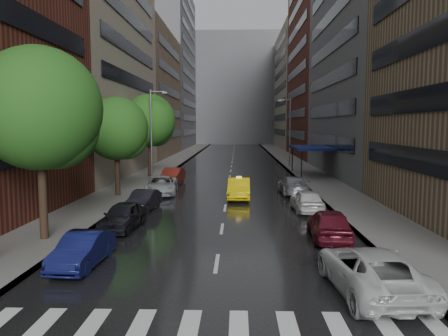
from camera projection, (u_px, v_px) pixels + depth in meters
The scene contains 17 objects.
ground at pixel (211, 303), 14.01m from camera, with size 220.00×220.00×0.00m, color gray.
road at pixel (232, 164), 63.74m from camera, with size 14.00×140.00×0.01m, color black.
sidewalk_left at pixel (171, 163), 64.02m from camera, with size 4.00×140.00×0.15m, color gray.
sidewalk_right at pixel (294, 163), 63.45m from camera, with size 4.00×140.00×0.15m, color gray.
crosswalk at pixel (213, 332), 12.02m from camera, with size 13.15×2.80×0.01m.
buildings_left at pixel (141, 61), 71.36m from camera, with size 8.00×108.00×38.00m.
buildings_right at pixel (328, 65), 68.44m from camera, with size 8.05×109.10×36.00m.
building_far at pixel (235, 90), 129.78m from camera, with size 40.00×14.00×32.00m, color slate.
tree_near at pixel (39, 109), 20.74m from camera, with size 5.91×5.91×9.42m.
tree_mid at pixel (116, 129), 33.93m from camera, with size 4.94×4.94×7.87m.
tree_far at pixel (149, 121), 46.47m from camera, with size 5.61×5.61×8.95m.
taxi at pixel (239, 188), 33.66m from camera, with size 1.67×4.80×1.58m, color yellow.
parked_cars_left at pixel (150, 194), 31.26m from camera, with size 2.91×28.75×1.55m.
parked_cars_right at pixel (320, 215), 23.95m from camera, with size 2.99×26.63×1.58m.
street_lamp_left at pixel (152, 133), 43.61m from camera, with size 1.74×0.22×9.00m.
street_lamp_right at pixel (289, 131), 58.04m from camera, with size 1.74×0.22×9.00m.
awning at pixel (311, 148), 48.23m from camera, with size 4.00×8.00×3.12m.
Camera 1 is at (0.85, -13.49, 5.71)m, focal length 35.00 mm.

